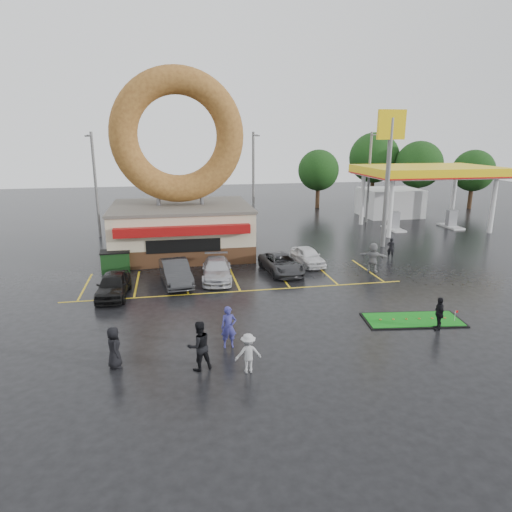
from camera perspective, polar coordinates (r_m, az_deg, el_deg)
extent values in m
plane|color=black|center=(23.42, -0.70, -7.16)|extent=(120.00, 120.00, 0.00)
cube|color=#472B19|center=(35.34, -9.19, 1.37)|extent=(10.00, 8.00, 1.20)
cube|color=beige|center=(34.97, -9.31, 4.16)|extent=(10.00, 8.00, 2.30)
cube|color=#59544C|center=(34.76, -9.40, 6.18)|extent=(10.20, 8.20, 0.20)
cube|color=maroon|center=(30.71, -9.09, 3.13)|extent=(9.00, 0.60, 0.60)
cylinder|color=slate|center=(34.66, -12.11, 7.19)|extent=(0.30, 0.30, 1.20)
cylinder|color=slate|center=(34.73, -6.79, 7.44)|extent=(0.30, 0.30, 1.20)
torus|color=brown|center=(34.36, -9.77, 14.61)|extent=(9.60, 2.00, 9.60)
cylinder|color=silver|center=(41.39, 16.46, 5.64)|extent=(0.40, 0.40, 5.00)
cylinder|color=silver|center=(46.77, 27.51, 5.58)|extent=(0.40, 0.40, 5.00)
cylinder|color=silver|center=(46.75, 13.15, 6.88)|extent=(0.40, 0.40, 5.00)
cylinder|color=silver|center=(51.58, 23.46, 6.78)|extent=(0.40, 0.40, 5.00)
cube|color=silver|center=(46.10, 20.66, 9.65)|extent=(12.00, 8.00, 0.50)
cube|color=yellow|center=(46.08, 20.69, 10.02)|extent=(12.30, 8.30, 0.70)
cube|color=#99999E|center=(45.19, 16.88, 4.30)|extent=(0.90, 0.60, 1.60)
cube|color=#99999E|center=(48.24, 23.24, 4.37)|extent=(0.90, 0.60, 1.60)
cube|color=silver|center=(52.59, 16.37, 6.45)|extent=(6.00, 5.00, 3.00)
cylinder|color=slate|center=(37.51, 16.07, 8.60)|extent=(0.36, 0.36, 10.00)
cube|color=yellow|center=(37.32, 16.58, 15.47)|extent=(2.20, 0.30, 2.20)
cylinder|color=slate|center=(42.05, -19.40, 8.30)|extent=(0.24, 0.24, 9.00)
cylinder|color=slate|center=(40.83, -20.13, 13.98)|extent=(0.12, 2.00, 0.12)
cube|color=slate|center=(39.84, -20.35, 13.88)|extent=(0.40, 0.18, 0.12)
cylinder|color=slate|center=(43.27, -0.33, 9.31)|extent=(0.24, 0.24, 9.00)
cylinder|color=slate|center=(42.07, -0.09, 14.88)|extent=(0.12, 2.00, 0.12)
cube|color=slate|center=(41.08, 0.18, 14.80)|extent=(0.40, 0.18, 0.12)
cylinder|color=slate|center=(47.83, 13.93, 9.43)|extent=(0.24, 0.24, 9.00)
cylinder|color=slate|center=(46.72, 14.78, 14.42)|extent=(0.12, 2.00, 0.12)
cube|color=slate|center=(45.82, 15.32, 14.32)|extent=(0.40, 0.18, 0.12)
cylinder|color=#332114|center=(59.80, 19.39, 7.13)|extent=(0.50, 0.50, 2.88)
sphere|color=black|center=(59.45, 19.71, 10.71)|extent=(5.60, 5.60, 5.60)
cylinder|color=#332114|center=(61.41, 25.19, 6.57)|extent=(0.50, 0.50, 2.52)
sphere|color=black|center=(61.08, 25.54, 9.61)|extent=(4.90, 4.90, 4.90)
cylinder|color=#332114|center=(61.47, 14.29, 7.88)|extent=(0.50, 0.50, 3.24)
sphere|color=black|center=(61.12, 14.55, 11.81)|extent=(6.30, 6.30, 6.30)
cylinder|color=#332114|center=(56.73, 7.70, 7.27)|extent=(0.50, 0.50, 2.52)
sphere|color=black|center=(56.39, 7.82, 10.58)|extent=(4.90, 4.90, 4.90)
imported|color=black|center=(26.71, -17.40, -3.48)|extent=(1.84, 4.08, 1.36)
imported|color=#2A2A2C|center=(28.01, -10.01, -2.04)|extent=(2.11, 4.59, 1.46)
imported|color=#B4B4B9|center=(28.54, -4.94, -1.71)|extent=(2.21, 4.59, 1.29)
imported|color=#323235|center=(29.88, 3.19, -0.96)|extent=(2.53, 4.64, 1.23)
imported|color=silver|center=(31.85, 6.48, -0.01)|extent=(1.89, 3.80, 1.24)
imported|color=navy|center=(19.63, -3.43, -8.87)|extent=(0.66, 0.44, 1.82)
imported|color=black|center=(17.96, -7.13, -11.07)|extent=(1.16, 1.03, 1.98)
imported|color=#9C9D9F|center=(17.73, -0.98, -12.04)|extent=(1.05, 0.64, 1.58)
imported|color=black|center=(18.87, -17.33, -10.84)|extent=(0.68, 0.91, 1.68)
imported|color=black|center=(22.96, 21.91, -6.67)|extent=(0.59, 0.99, 1.58)
imported|color=gray|center=(30.92, 14.41, -0.17)|extent=(1.86, 1.43, 1.96)
imported|color=black|center=(34.72, 16.51, 0.96)|extent=(0.66, 0.61, 1.52)
cube|color=#173D17|center=(31.59, -17.14, -0.67)|extent=(1.87, 1.32, 1.30)
cube|color=black|center=(23.83, 18.99, -7.57)|extent=(4.96, 2.61, 0.05)
cube|color=#137518|center=(23.81, 19.00, -7.50)|extent=(4.72, 2.37, 0.03)
cylinder|color=silver|center=(24.25, 23.61, -6.88)|extent=(0.02, 0.02, 0.54)
cube|color=red|center=(24.22, 23.81, -6.38)|extent=(0.14, 0.01, 0.10)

